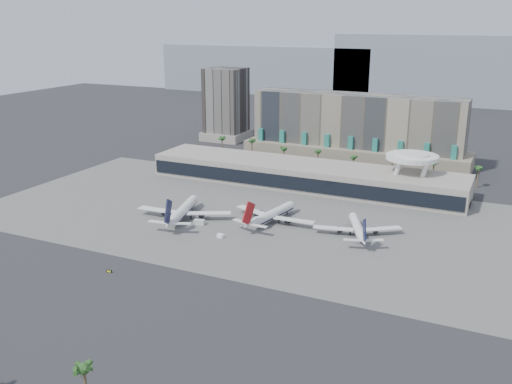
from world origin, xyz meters
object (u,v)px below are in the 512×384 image
at_px(airliner_centre, 272,214).
at_px(airliner_right, 358,228).
at_px(service_vehicle_b, 221,236).
at_px(service_vehicle_a, 199,222).
at_px(airliner_left, 183,211).
at_px(taxiway_sign, 109,271).

distance_m(airliner_centre, airliner_right, 38.72).
bearing_deg(service_vehicle_b, service_vehicle_a, 165.24).
bearing_deg(service_vehicle_a, airliner_left, 151.97).
bearing_deg(taxiway_sign, airliner_right, 39.68).
distance_m(airliner_left, airliner_right, 77.90).
distance_m(airliner_left, service_vehicle_b, 29.47).
xyz_separation_m(service_vehicle_a, service_vehicle_b, (15.92, -9.78, -0.34)).
xyz_separation_m(airliner_centre, airliner_right, (38.71, 0.56, -0.30)).
relative_size(airliner_left, service_vehicle_a, 9.74).
relative_size(airliner_right, service_vehicle_a, 7.91).
bearing_deg(service_vehicle_a, taxiway_sign, -105.37).
bearing_deg(service_vehicle_b, airliner_centre, 82.70).
height_order(airliner_centre, service_vehicle_b, airliner_centre).
xyz_separation_m(service_vehicle_a, taxiway_sign, (-4.07, -56.14, -0.64)).
bearing_deg(airliner_left, service_vehicle_b, -40.40).
height_order(airliner_left, airliner_right, airliner_left).
bearing_deg(airliner_centre, taxiway_sign, -103.29).
bearing_deg(taxiway_sign, airliner_centre, 60.02).
height_order(service_vehicle_b, taxiway_sign, service_vehicle_b).
relative_size(airliner_centre, taxiway_sign, 19.56).
bearing_deg(airliner_left, taxiway_sign, -98.18).
distance_m(airliner_centre, service_vehicle_a, 32.15).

